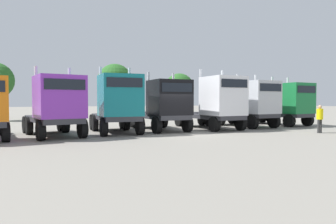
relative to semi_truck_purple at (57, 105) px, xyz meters
The scene contains 10 objects.
ground 7.62m from the semi_truck_purple, 15.32° to the right, with size 200.00×200.00×0.00m, color gray.
semi_truck_purple is the anchor object (origin of this frame).
semi_truck_teal 3.71m from the semi_truck_purple, ahead, with size 2.96×6.00×4.26m.
semi_truck_black 7.08m from the semi_truck_purple, ahead, with size 2.68×6.40×4.05m.
semi_truck_white 10.97m from the semi_truck_purple, ahead, with size 2.55×6.32×4.37m.
semi_truck_silver 14.52m from the semi_truck_purple, ahead, with size 2.78×6.25×4.18m.
semi_truck_green 18.31m from the semi_truck_purple, ahead, with size 2.88×6.35×4.11m.
visitor_in_hivis 16.37m from the semi_truck_purple, 17.18° to the right, with size 0.48×0.48×1.81m.
oak_far_centre 20.82m from the semi_truck_purple, 64.76° to the left, with size 4.35×4.35×6.61m.
oak_far_right 25.75m from the semi_truck_purple, 46.41° to the left, with size 3.94×3.94×5.77m.
Camera 1 is at (-9.15, -16.80, 2.09)m, focal length 33.44 mm.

